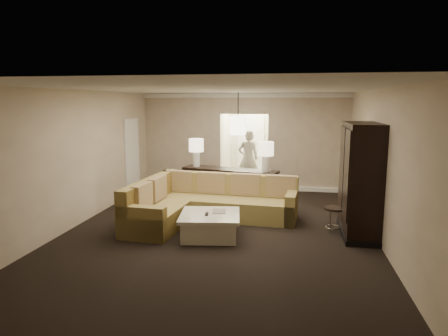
% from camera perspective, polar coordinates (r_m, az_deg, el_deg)
% --- Properties ---
extents(ground, '(8.00, 8.00, 0.00)m').
position_cam_1_polar(ground, '(8.09, -0.66, -8.97)').
color(ground, black).
rests_on(ground, ground).
extents(wall_back, '(6.00, 0.04, 2.80)m').
position_cam_1_polar(wall_back, '(11.69, 2.86, 3.77)').
color(wall_back, beige).
rests_on(wall_back, ground).
extents(wall_front, '(6.00, 0.04, 2.80)m').
position_cam_1_polar(wall_front, '(3.98, -11.22, -7.66)').
color(wall_front, beige).
rests_on(wall_front, ground).
extents(wall_left, '(0.04, 8.00, 2.80)m').
position_cam_1_polar(wall_left, '(8.81, -20.26, 1.32)').
color(wall_left, beige).
rests_on(wall_left, ground).
extents(wall_right, '(0.04, 8.00, 2.80)m').
position_cam_1_polar(wall_right, '(7.81, 21.53, 0.26)').
color(wall_right, beige).
rests_on(wall_right, ground).
extents(ceiling, '(6.00, 8.00, 0.02)m').
position_cam_1_polar(ceiling, '(7.68, -0.70, 11.26)').
color(ceiling, silver).
rests_on(ceiling, wall_back).
extents(crown_molding, '(6.00, 0.10, 0.12)m').
position_cam_1_polar(crown_molding, '(11.58, 2.89, 10.31)').
color(crown_molding, white).
rests_on(crown_molding, wall_back).
extents(baseboard, '(6.00, 0.10, 0.12)m').
position_cam_1_polar(baseboard, '(11.85, 2.78, -2.71)').
color(baseboard, white).
rests_on(baseboard, ground).
extents(side_door, '(0.05, 0.90, 2.10)m').
position_cam_1_polar(side_door, '(11.33, -13.00, 1.58)').
color(side_door, white).
rests_on(side_door, ground).
extents(foyer, '(1.44, 2.02, 2.80)m').
position_cam_1_polar(foyer, '(13.03, 3.57, 3.92)').
color(foyer, white).
rests_on(foyer, ground).
extents(sectional_sofa, '(3.37, 2.62, 0.95)m').
position_cam_1_polar(sectional_sofa, '(8.69, -2.97, -5.06)').
color(sectional_sofa, brown).
rests_on(sectional_sofa, ground).
extents(coffee_table, '(1.26, 1.26, 0.47)m').
position_cam_1_polar(coffee_table, '(7.71, -2.01, -8.11)').
color(coffee_table, silver).
rests_on(coffee_table, ground).
extents(console_table, '(2.45, 1.13, 0.93)m').
position_cam_1_polar(console_table, '(9.87, 0.81, -2.26)').
color(console_table, black).
rests_on(console_table, ground).
extents(armoire, '(0.65, 1.51, 2.17)m').
position_cam_1_polar(armoire, '(8.06, 18.85, -1.92)').
color(armoire, black).
rests_on(armoire, ground).
extents(drink_table, '(0.40, 0.40, 0.49)m').
position_cam_1_polar(drink_table, '(8.23, 15.47, -6.42)').
color(drink_table, black).
rests_on(drink_table, ground).
extents(table_lamp_left, '(0.37, 0.37, 0.71)m').
position_cam_1_polar(table_lamp_left, '(10.14, -3.99, 2.87)').
color(table_lamp_left, silver).
rests_on(table_lamp_left, console_table).
extents(table_lamp_right, '(0.37, 0.37, 0.71)m').
position_cam_1_polar(table_lamp_right, '(9.41, 6.00, 2.32)').
color(table_lamp_right, silver).
rests_on(table_lamp_right, console_table).
extents(pendant_light, '(0.38, 0.38, 1.09)m').
position_cam_1_polar(pendant_light, '(10.36, 2.02, 6.11)').
color(pendant_light, black).
rests_on(pendant_light, ceiling).
extents(person, '(0.78, 0.63, 1.90)m').
position_cam_1_polar(person, '(12.03, 3.46, 1.77)').
color(person, beige).
rests_on(person, ground).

